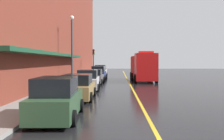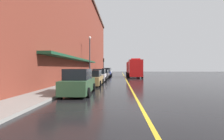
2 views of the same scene
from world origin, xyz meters
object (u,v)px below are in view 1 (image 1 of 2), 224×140
object	(u,v)px
parked_car_0	(57,99)
fire_truck	(143,67)
parking_meter_2	(93,70)
parked_car_5	(101,71)
parked_car_1	(78,87)
parked_car_4	(99,73)
parked_car_3	(94,77)
parking_meter_1	(64,81)
street_lamp_left	(72,42)
traffic_light_near	(94,57)
parked_car_2	(88,80)
parking_meter_3	(67,79)
parking_meter_0	(68,79)

from	to	relation	value
parked_car_0	fire_truck	distance (m)	22.49
parking_meter_2	parked_car_5	bearing A→B (deg)	-28.09
parked_car_1	parked_car_4	bearing A→B (deg)	-0.73
parked_car_1	parked_car_3	bearing A→B (deg)	-0.44
parked_car_5	parking_meter_1	bearing A→B (deg)	177.50
parking_meter_2	street_lamp_left	xyz separation A→B (m)	(-0.60, -15.67, 3.34)
parked_car_0	traffic_light_near	bearing A→B (deg)	0.22
parked_car_2	parked_car_5	distance (m)	18.49
parked_car_2	parking_meter_1	bearing A→B (deg)	155.53
parked_car_3	fire_truck	size ratio (longest dim) A/B	0.50
parked_car_4	parking_meter_3	bearing A→B (deg)	175.62
parking_meter_2	parking_meter_3	world-z (taller)	same
parking_meter_0	parking_meter_1	world-z (taller)	same
parked_car_1	parked_car_5	bearing A→B (deg)	-0.42
parking_meter_2	parked_car_0	bearing A→B (deg)	-87.43
parked_car_4	parking_meter_0	size ratio (longest dim) A/B	3.55
parking_meter_3	street_lamp_left	xyz separation A→B (m)	(-0.60, 5.60, 3.34)
parked_car_2	street_lamp_left	xyz separation A→B (m)	(-2.03, 3.52, 3.57)
parking_meter_3	street_lamp_left	bearing A→B (deg)	96.11
parked_car_3	parked_car_0	bearing A→B (deg)	-178.91
parked_car_4	street_lamp_left	size ratio (longest dim) A/B	0.68
parked_car_0	fire_truck	xyz separation A→B (m)	(5.79, 21.71, 0.89)
parked_car_2	traffic_light_near	xyz separation A→B (m)	(-1.37, 19.79, 2.33)
parking_meter_0	street_lamp_left	bearing A→B (deg)	96.48
parked_car_1	street_lamp_left	bearing A→B (deg)	11.77
parked_car_5	parking_meter_3	size ratio (longest dim) A/B	3.44
parked_car_2	parked_car_1	bearing A→B (deg)	178.25
parked_car_5	parking_meter_0	distance (m)	20.30
parked_car_5	parking_meter_0	size ratio (longest dim) A/B	3.44
parking_meter_0	parked_car_3	bearing A→B (deg)	80.41
parked_car_3	parking_meter_0	world-z (taller)	parked_car_3
parked_car_3	street_lamp_left	size ratio (longest dim) A/B	0.67
parked_car_3	parking_meter_3	distance (m)	8.53
fire_truck	parking_meter_3	xyz separation A→B (m)	(-7.17, -12.36, -0.68)
parked_car_1	parking_meter_3	size ratio (longest dim) A/B	3.51
parked_car_5	parking_meter_0	bearing A→B (deg)	177.23
street_lamp_left	traffic_light_near	world-z (taller)	street_lamp_left
parking_meter_0	parking_meter_2	bearing A→B (deg)	90.00
parking_meter_2	street_lamp_left	distance (m)	16.04
street_lamp_left	parked_car_4	bearing A→B (deg)	77.24
parked_car_0	parking_meter_1	world-z (taller)	parked_car_0
parking_meter_2	parking_meter_0	bearing A→B (deg)	-90.00
fire_truck	parking_meter_0	size ratio (longest dim) A/B	6.95
parked_car_1	fire_truck	bearing A→B (deg)	-20.57
parked_car_3	parking_meter_0	distance (m)	8.21
parking_meter_2	traffic_light_near	size ratio (longest dim) A/B	0.31
parking_meter_2	parking_meter_3	bearing A→B (deg)	-90.00
traffic_light_near	parked_car_5	bearing A→B (deg)	-46.20
parked_car_2	parking_meter_1	distance (m)	3.69
parked_car_4	parking_meter_2	distance (m)	6.86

